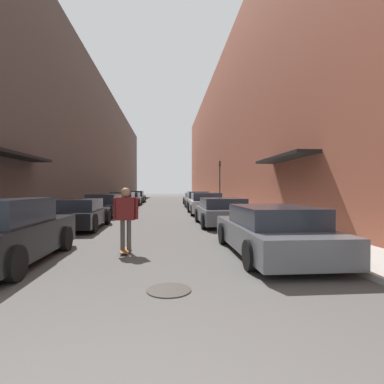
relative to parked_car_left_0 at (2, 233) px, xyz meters
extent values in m
plane|color=#4C4947|center=(2.94, 19.81, -0.66)|extent=(137.81, 137.81, 0.00)
cube|color=#A3A099|center=(-1.98, 26.07, -0.60)|extent=(1.80, 62.64, 0.12)
cube|color=#A3A099|center=(7.87, 26.07, -0.60)|extent=(1.80, 62.64, 0.12)
cube|color=#564C47|center=(-4.88, 26.07, 5.62)|extent=(4.00, 62.64, 12.56)
cube|color=black|center=(-2.48, 5.72, 2.24)|extent=(1.00, 4.80, 0.12)
cube|color=brown|center=(10.77, 26.07, 6.72)|extent=(4.00, 62.64, 14.77)
cube|color=black|center=(8.37, 5.72, 2.24)|extent=(1.00, 4.80, 0.12)
cube|color=black|center=(0.00, 0.05, -0.14)|extent=(1.75, 4.17, 0.70)
cylinder|color=black|center=(0.85, 1.34, -0.35)|extent=(0.18, 0.63, 0.63)
cylinder|color=black|center=(0.85, -1.24, -0.35)|extent=(0.18, 0.63, 0.63)
cube|color=black|center=(-0.04, 5.70, -0.19)|extent=(1.86, 4.14, 0.56)
cube|color=#232833|center=(-0.04, 5.50, 0.31)|extent=(1.59, 2.17, 0.44)
cylinder|color=black|center=(-0.90, 6.97, -0.31)|extent=(0.18, 0.70, 0.70)
cylinder|color=black|center=(0.81, 6.97, -0.31)|extent=(0.18, 0.70, 0.70)
cylinder|color=black|center=(-0.90, 4.43, -0.31)|extent=(0.18, 0.70, 0.70)
cylinder|color=black|center=(0.81, 4.43, -0.31)|extent=(0.18, 0.70, 0.70)
cube|color=black|center=(-0.15, 11.30, -0.21)|extent=(1.91, 4.61, 0.56)
cube|color=#232833|center=(-0.15, 11.07, 0.35)|extent=(1.63, 2.42, 0.55)
cylinder|color=black|center=(-1.02, 12.71, -0.34)|extent=(0.18, 0.64, 0.64)
cylinder|color=black|center=(0.72, 12.71, -0.34)|extent=(0.18, 0.64, 0.64)
cylinder|color=black|center=(-1.02, 9.88, -0.34)|extent=(0.18, 0.64, 0.64)
cylinder|color=black|center=(0.72, 9.88, -0.34)|extent=(0.18, 0.64, 0.64)
cube|color=#515459|center=(0.04, 17.07, -0.15)|extent=(1.82, 4.45, 0.66)
cube|color=#232833|center=(0.04, 16.85, 0.42)|extent=(1.59, 2.32, 0.49)
cylinder|color=black|center=(-0.84, 18.45, -0.33)|extent=(0.18, 0.66, 0.66)
cylinder|color=black|center=(0.92, 18.45, -0.33)|extent=(0.18, 0.66, 0.66)
cylinder|color=black|center=(-0.84, 15.69, -0.33)|extent=(0.18, 0.66, 0.66)
cylinder|color=black|center=(0.92, 15.69, -0.33)|extent=(0.18, 0.66, 0.66)
cube|color=#515459|center=(-0.05, 22.86, -0.19)|extent=(1.89, 4.35, 0.57)
cube|color=#232833|center=(-0.05, 22.64, 0.32)|extent=(1.64, 2.27, 0.46)
cylinder|color=black|center=(-0.94, 24.20, -0.32)|extent=(0.18, 0.68, 0.68)
cylinder|color=black|center=(0.84, 24.20, -0.32)|extent=(0.18, 0.68, 0.68)
cylinder|color=black|center=(-0.94, 21.52, -0.32)|extent=(0.18, 0.68, 0.68)
cylinder|color=black|center=(0.84, 21.52, -0.32)|extent=(0.18, 0.68, 0.68)
cube|color=black|center=(-0.11, 28.82, -0.16)|extent=(1.81, 4.64, 0.62)
cube|color=#232833|center=(-0.11, 28.59, 0.41)|extent=(1.58, 2.41, 0.53)
cylinder|color=black|center=(-0.98, 30.26, -0.32)|extent=(0.18, 0.69, 0.69)
cylinder|color=black|center=(0.76, 30.26, -0.32)|extent=(0.18, 0.69, 0.69)
cylinder|color=black|center=(-0.98, 27.39, -0.32)|extent=(0.18, 0.69, 0.69)
cylinder|color=black|center=(0.76, 27.39, -0.32)|extent=(0.18, 0.69, 0.69)
cube|color=#515459|center=(5.97, 0.52, -0.21)|extent=(1.87, 4.57, 0.57)
cube|color=#232833|center=(5.97, 0.30, 0.30)|extent=(1.65, 2.38, 0.45)
cylinder|color=black|center=(5.05, 1.94, -0.36)|extent=(0.18, 0.60, 0.60)
cylinder|color=black|center=(6.88, 1.94, -0.36)|extent=(0.18, 0.60, 0.60)
cylinder|color=black|center=(5.05, -0.89, -0.36)|extent=(0.18, 0.60, 0.60)
cylinder|color=black|center=(6.88, -0.89, -0.36)|extent=(0.18, 0.60, 0.60)
cube|color=#515459|center=(5.83, 6.38, -0.19)|extent=(1.97, 4.10, 0.59)
cube|color=#232833|center=(5.83, 6.18, 0.32)|extent=(1.72, 2.14, 0.42)
cylinder|color=black|center=(4.89, 7.65, -0.34)|extent=(0.18, 0.64, 0.64)
cylinder|color=black|center=(6.78, 7.65, -0.34)|extent=(0.18, 0.64, 0.64)
cylinder|color=black|center=(4.89, 5.12, -0.34)|extent=(0.18, 0.64, 0.64)
cylinder|color=black|center=(6.78, 5.12, -0.34)|extent=(0.18, 0.64, 0.64)
cube|color=#B7B7BC|center=(5.85, 12.06, -0.13)|extent=(2.01, 4.31, 0.68)
cube|color=#232833|center=(5.85, 11.84, 0.44)|extent=(1.74, 2.25, 0.47)
cylinder|color=black|center=(4.91, 13.38, -0.32)|extent=(0.18, 0.69, 0.69)
cylinder|color=black|center=(6.80, 13.38, -0.32)|extent=(0.18, 0.69, 0.69)
cylinder|color=black|center=(4.91, 10.73, -0.32)|extent=(0.18, 0.69, 0.69)
cylinder|color=black|center=(6.80, 10.73, -0.32)|extent=(0.18, 0.69, 0.69)
cube|color=gray|center=(5.90, 17.56, -0.16)|extent=(1.83, 4.08, 0.65)
cube|color=#232833|center=(5.90, 17.35, 0.43)|extent=(1.59, 2.13, 0.54)
cylinder|color=black|center=(5.04, 18.81, -0.34)|extent=(0.18, 0.65, 0.65)
cylinder|color=black|center=(6.77, 18.81, -0.34)|extent=(0.18, 0.65, 0.65)
cylinder|color=black|center=(5.04, 16.30, -0.34)|extent=(0.18, 0.65, 0.65)
cylinder|color=black|center=(6.77, 16.30, -0.34)|extent=(0.18, 0.65, 0.65)
cube|color=black|center=(6.04, 22.92, -0.22)|extent=(1.84, 3.99, 0.56)
cube|color=#232833|center=(6.04, 22.72, 0.29)|extent=(1.59, 2.09, 0.45)
cylinder|color=black|center=(5.18, 24.15, -0.36)|extent=(0.18, 0.60, 0.60)
cylinder|color=black|center=(6.90, 24.15, -0.36)|extent=(0.18, 0.60, 0.60)
cylinder|color=black|center=(5.18, 21.69, -0.36)|extent=(0.18, 0.60, 0.60)
cylinder|color=black|center=(6.90, 21.69, -0.36)|extent=(0.18, 0.60, 0.60)
cube|color=brown|center=(2.41, 1.00, -0.60)|extent=(0.20, 0.78, 0.02)
cylinder|color=beige|center=(2.34, 1.25, -0.63)|extent=(0.03, 0.06, 0.06)
cylinder|color=beige|center=(2.49, 1.25, -0.63)|extent=(0.03, 0.06, 0.06)
cylinder|color=beige|center=(2.34, 0.75, -0.63)|extent=(0.03, 0.06, 0.06)
cylinder|color=beige|center=(2.49, 0.75, -0.63)|extent=(0.03, 0.06, 0.06)
cylinder|color=#47423D|center=(2.34, 1.00, -0.22)|extent=(0.11, 0.11, 0.74)
cylinder|color=#47423D|center=(2.49, 1.00, -0.22)|extent=(0.11, 0.11, 0.74)
cube|color=maroon|center=(2.41, 1.00, 0.44)|extent=(0.44, 0.20, 0.57)
sphere|color=#8C664C|center=(2.41, 1.00, 0.84)|extent=(0.24, 0.24, 0.24)
cylinder|color=maroon|center=(2.15, 1.00, 0.44)|extent=(0.09, 0.09, 0.54)
cylinder|color=maroon|center=(2.68, 1.00, 0.44)|extent=(0.09, 0.09, 0.54)
cylinder|color=#332D28|center=(3.47, -1.89, -0.65)|extent=(0.70, 0.70, 0.02)
cylinder|color=#2D2D2D|center=(7.95, 18.72, 1.38)|extent=(0.10, 0.10, 3.84)
cube|color=#332D0F|center=(7.95, 18.72, 3.07)|extent=(0.16, 0.16, 0.45)
sphere|color=red|center=(7.95, 18.63, 3.18)|extent=(0.11, 0.11, 0.11)
camera|label=1|loc=(3.44, -6.57, 0.94)|focal=28.00mm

